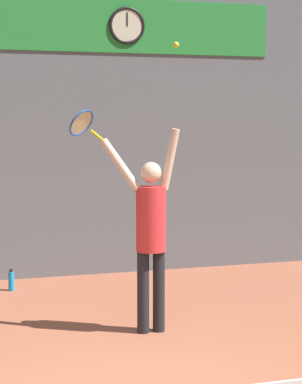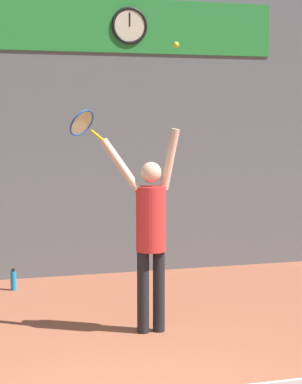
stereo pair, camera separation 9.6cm
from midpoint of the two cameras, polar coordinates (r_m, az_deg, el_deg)
name	(u,v)px [view 2 (the right image)]	position (r m, az deg, el deg)	size (l,w,h in m)	color
back_wall	(46,105)	(10.11, -8.31, 7.10)	(18.00, 0.10, 5.00)	slate
sponsor_banner	(46,23)	(10.14, -8.37, 13.59)	(6.86, 0.02, 0.78)	#288C38
scoreboard_clock	(130,26)	(10.35, -1.50, 13.49)	(0.54, 0.05, 0.54)	beige
tennis_player	(150,228)	(7.42, 0.33, -2.96)	(0.82, 0.47, 2.20)	black
tennis_racket	(83,124)	(7.64, -5.26, 5.61)	(0.40, 0.43, 0.35)	yellow
tennis_ball	(176,45)	(7.36, 2.44, 11.97)	(0.07, 0.07, 0.07)	#CCDB2D
water_bottle	(13,280)	(9.59, -10.94, -7.13)	(0.08, 0.08, 0.29)	#198CCC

